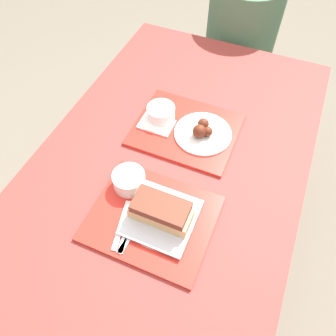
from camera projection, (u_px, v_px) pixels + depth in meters
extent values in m
plane|color=#706656|center=(163.00, 259.00, 1.76)|extent=(12.00, 12.00, 0.00)
cube|color=maroon|center=(161.00, 182.00, 1.14)|extent=(0.94, 1.72, 0.04)
cylinder|color=maroon|center=(152.00, 95.00, 1.97)|extent=(0.07, 0.07, 0.73)
cylinder|color=maroon|center=(288.00, 135.00, 1.79)|extent=(0.07, 0.07, 0.73)
cube|color=maroon|center=(233.00, 75.00, 2.00)|extent=(0.89, 0.28, 0.04)
cylinder|color=maroon|center=(174.00, 87.00, 2.26)|extent=(0.06, 0.06, 0.41)
cylinder|color=maroon|center=(286.00, 119.00, 2.09)|extent=(0.06, 0.06, 0.41)
cube|color=red|center=(152.00, 218.00, 1.03)|extent=(0.38, 0.32, 0.01)
cube|color=red|center=(185.00, 129.00, 1.25)|extent=(0.38, 0.32, 0.01)
cylinder|color=white|center=(129.00, 180.00, 1.08)|extent=(0.11, 0.11, 0.06)
cylinder|color=beige|center=(128.00, 176.00, 1.06)|extent=(0.09, 0.09, 0.01)
cylinder|color=white|center=(161.00, 218.00, 1.02)|extent=(0.21, 0.21, 0.01)
cube|color=silver|center=(161.00, 217.00, 1.01)|extent=(0.21, 0.21, 0.01)
cube|color=#DBB275|center=(161.00, 213.00, 0.99)|extent=(0.19, 0.08, 0.05)
cube|color=brown|center=(161.00, 207.00, 0.96)|extent=(0.17, 0.09, 0.03)
cube|color=white|center=(128.00, 227.00, 1.00)|extent=(0.05, 0.17, 0.00)
cube|color=white|center=(134.00, 230.00, 1.00)|extent=(0.03, 0.17, 0.00)
cube|color=white|center=(121.00, 225.00, 1.01)|extent=(0.05, 0.17, 0.00)
cube|color=teal|center=(157.00, 197.00, 1.07)|extent=(0.04, 0.03, 0.01)
cylinder|color=white|center=(161.00, 113.00, 1.26)|extent=(0.11, 0.11, 0.06)
cylinder|color=beige|center=(161.00, 109.00, 1.24)|extent=(0.09, 0.09, 0.01)
cylinder|color=white|center=(203.00, 133.00, 1.23)|extent=(0.22, 0.22, 0.01)
sphere|color=#562314|center=(208.00, 132.00, 1.20)|extent=(0.04, 0.04, 0.04)
sphere|color=#562314|center=(203.00, 124.00, 1.22)|extent=(0.04, 0.04, 0.04)
sphere|color=#562314|center=(199.00, 131.00, 1.20)|extent=(0.05, 0.05, 0.05)
cube|color=white|center=(157.00, 124.00, 1.26)|extent=(0.13, 0.09, 0.01)
cylinder|color=#477051|center=(242.00, 33.00, 1.76)|extent=(0.38, 0.38, 0.53)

